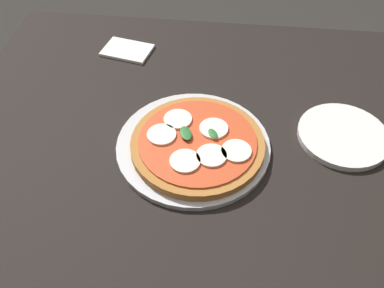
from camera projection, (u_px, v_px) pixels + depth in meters
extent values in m
plane|color=#2D2B28|center=(212.00, 284.00, 1.46)|extent=(6.00, 6.00, 0.00)
cube|color=black|center=(223.00, 147.00, 0.93)|extent=(1.29, 0.99, 0.04)
cube|color=black|center=(73.00, 120.00, 1.53)|extent=(0.07, 0.07, 0.70)
cylinder|color=silver|center=(192.00, 145.00, 0.90)|extent=(0.33, 0.33, 0.01)
cylinder|color=#B27033|center=(196.00, 144.00, 0.88)|extent=(0.29, 0.29, 0.02)
cylinder|color=#CC4723|center=(196.00, 141.00, 0.87)|extent=(0.25, 0.25, 0.00)
cylinder|color=white|center=(235.00, 151.00, 0.85)|extent=(0.06, 0.06, 0.00)
cylinder|color=white|center=(213.00, 128.00, 0.89)|extent=(0.06, 0.06, 0.00)
cylinder|color=white|center=(177.00, 119.00, 0.91)|extent=(0.06, 0.06, 0.00)
cylinder|color=white|center=(160.00, 134.00, 0.88)|extent=(0.06, 0.06, 0.00)
cylinder|color=white|center=(184.00, 161.00, 0.83)|extent=(0.06, 0.06, 0.00)
cylinder|color=white|center=(210.00, 155.00, 0.84)|extent=(0.06, 0.06, 0.00)
ellipsoid|color=#286B2D|center=(185.00, 133.00, 0.88)|extent=(0.04, 0.05, 0.00)
ellipsoid|color=#286B2D|center=(212.00, 133.00, 0.87)|extent=(0.03, 0.04, 0.00)
cylinder|color=white|center=(342.00, 135.00, 0.92)|extent=(0.20, 0.20, 0.01)
cube|color=white|center=(126.00, 50.00, 1.15)|extent=(0.15, 0.11, 0.01)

